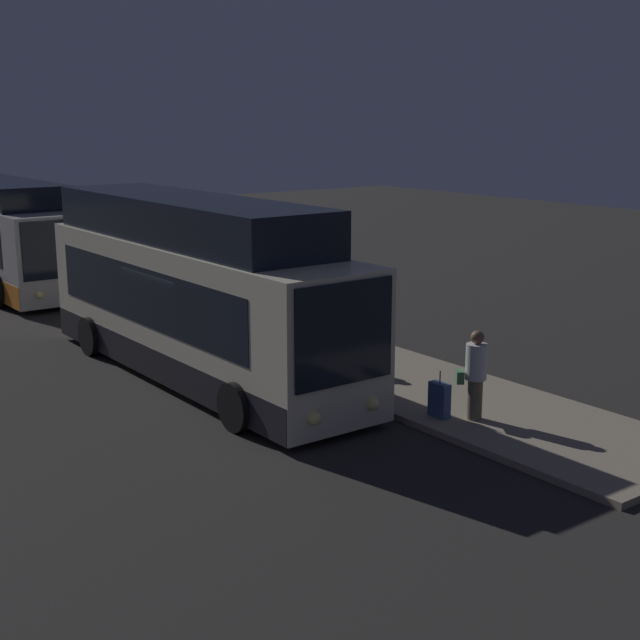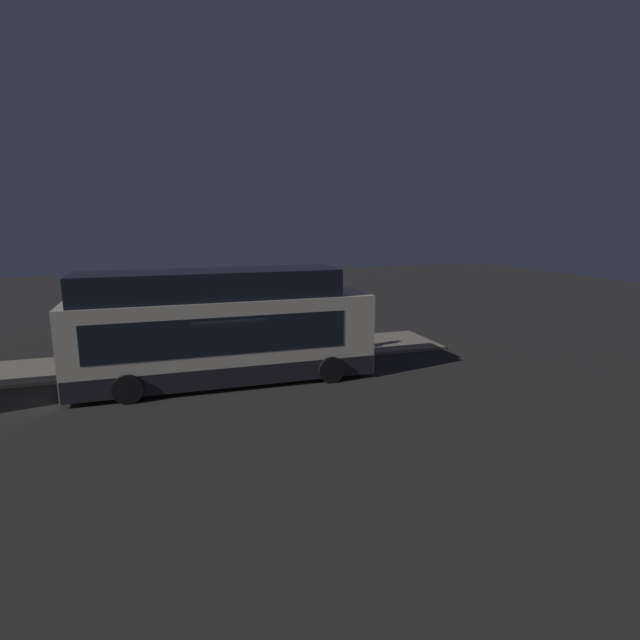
{
  "view_description": "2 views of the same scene",
  "coord_description": "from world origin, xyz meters",
  "px_view_note": "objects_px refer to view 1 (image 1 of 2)",
  "views": [
    {
      "loc": [
        17.18,
        -9.44,
        5.81
      ],
      "look_at": [
        3.73,
        0.65,
        1.93
      ],
      "focal_mm": 50.0,
      "sensor_mm": 36.0,
      "label": 1
    },
    {
      "loc": [
        -2.08,
        -17.39,
        5.75
      ],
      "look_at": [
        3.73,
        0.65,
        1.93
      ],
      "focal_mm": 28.0,
      "sensor_mm": 36.0,
      "label": 2
    }
  ],
  "objects_px": {
    "bus_lead": "(196,298)",
    "passenger_waiting": "(475,372)",
    "passenger_boarding": "(324,328)",
    "sign_post": "(250,286)",
    "suitcase": "(439,400)"
  },
  "relations": [
    {
      "from": "bus_lead",
      "to": "passenger_waiting",
      "type": "xyz_separation_m",
      "value": [
        6.12,
        2.56,
        -0.74
      ]
    },
    {
      "from": "passenger_boarding",
      "to": "passenger_waiting",
      "type": "distance_m",
      "value": 4.74
    },
    {
      "from": "passenger_waiting",
      "to": "sign_post",
      "type": "bearing_deg",
      "value": 41.65
    },
    {
      "from": "passenger_waiting",
      "to": "sign_post",
      "type": "distance_m",
      "value": 7.09
    },
    {
      "from": "passenger_boarding",
      "to": "passenger_waiting",
      "type": "height_order",
      "value": "passenger_waiting"
    },
    {
      "from": "passenger_boarding",
      "to": "suitcase",
      "type": "bearing_deg",
      "value": -159.79
    },
    {
      "from": "suitcase",
      "to": "sign_post",
      "type": "bearing_deg",
      "value": -179.27
    },
    {
      "from": "suitcase",
      "to": "sign_post",
      "type": "relative_size",
      "value": 0.38
    },
    {
      "from": "passenger_waiting",
      "to": "suitcase",
      "type": "distance_m",
      "value": 0.88
    },
    {
      "from": "bus_lead",
      "to": "passenger_boarding",
      "type": "height_order",
      "value": "bus_lead"
    },
    {
      "from": "sign_post",
      "to": "suitcase",
      "type": "bearing_deg",
      "value": 0.73
    },
    {
      "from": "bus_lead",
      "to": "passenger_waiting",
      "type": "bearing_deg",
      "value": 22.75
    },
    {
      "from": "bus_lead",
      "to": "passenger_boarding",
      "type": "bearing_deg",
      "value": 61.64
    },
    {
      "from": "passenger_boarding",
      "to": "sign_post",
      "type": "height_order",
      "value": "sign_post"
    },
    {
      "from": "bus_lead",
      "to": "sign_post",
      "type": "bearing_deg",
      "value": 114.36
    }
  ]
}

